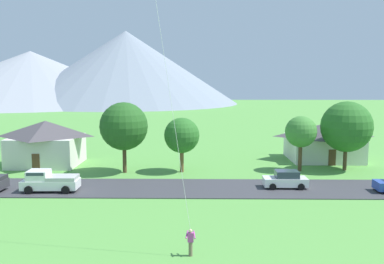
# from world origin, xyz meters

# --- Properties ---
(road_strip) EXTENTS (160.00, 7.04, 0.08)m
(road_strip) POSITION_xyz_m (0.00, 26.35, 0.04)
(road_strip) COLOR #38383D
(road_strip) RESTS_ON ground
(mountain_far_east_ridge) EXTENTS (111.92, 111.92, 22.89)m
(mountain_far_east_ridge) POSITION_xyz_m (-72.17, 168.29, 11.44)
(mountain_far_east_ridge) COLOR #8E939E
(mountain_far_east_ridge) RESTS_ON ground
(mountain_east_ridge) EXTENTS (97.19, 97.19, 31.44)m
(mountain_east_ridge) POSITION_xyz_m (-29.79, 167.53, 15.72)
(mountain_east_ridge) COLOR gray
(mountain_east_ridge) RESTS_ON ground
(house_leftmost) EXTENTS (8.65, 7.44, 5.50)m
(house_leftmost) POSITION_xyz_m (-16.93, 37.28, 2.85)
(house_leftmost) COLOR silver
(house_leftmost) RESTS_ON ground
(house_left_center) EXTENTS (9.51, 8.24, 4.78)m
(house_left_center) POSITION_xyz_m (18.40, 41.11, 2.47)
(house_left_center) COLOR silver
(house_left_center) RESTS_ON ground
(tree_near_left) EXTENTS (3.62, 3.62, 6.39)m
(tree_near_left) POSITION_xyz_m (13.72, 34.37, 4.55)
(tree_near_left) COLOR #4C3823
(tree_near_left) RESTS_ON ground
(tree_left_of_center) EXTENTS (5.42, 5.42, 8.03)m
(tree_left_of_center) POSITION_xyz_m (-6.46, 33.08, 5.31)
(tree_left_of_center) COLOR #4C3823
(tree_left_of_center) RESTS_ON ground
(tree_center) EXTENTS (4.02, 4.02, 6.26)m
(tree_center) POSITION_xyz_m (0.04, 33.50, 4.22)
(tree_center) COLOR brown
(tree_center) RESTS_ON ground
(tree_near_right) EXTENTS (5.88, 5.88, 8.06)m
(tree_near_right) POSITION_xyz_m (19.07, 34.80, 5.11)
(tree_near_right) COLOR #4C3823
(tree_near_right) RESTS_ON ground
(parked_car_white_mid_west) EXTENTS (4.21, 2.09, 1.68)m
(parked_car_white_mid_west) POSITION_xyz_m (10.42, 26.58, 0.87)
(parked_car_white_mid_west) COLOR white
(parked_car_white_mid_west) RESTS_ON road_strip
(pickup_truck_white_east_side) EXTENTS (5.25, 2.43, 1.99)m
(pickup_truck_white_east_side) POSITION_xyz_m (-12.15, 24.98, 1.06)
(pickup_truck_white_east_side) COLOR white
(pickup_truck_white_east_side) RESTS_ON road_strip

